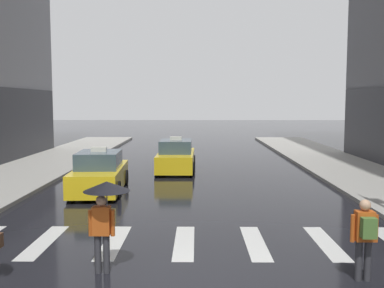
% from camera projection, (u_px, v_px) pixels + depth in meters
% --- Properties ---
extents(crosswalk_markings, '(11.30, 2.80, 0.01)m').
position_uv_depth(crosswalk_markings, '(184.00, 242.00, 11.24)').
color(crosswalk_markings, silver).
rests_on(crosswalk_markings, ground).
extents(taxi_lead, '(2.11, 4.62, 1.80)m').
position_uv_depth(taxi_lead, '(100.00, 174.00, 17.52)').
color(taxi_lead, yellow).
rests_on(taxi_lead, ground).
extents(taxi_second, '(1.97, 4.56, 1.80)m').
position_uv_depth(taxi_second, '(176.00, 157.00, 22.78)').
color(taxi_second, yellow).
rests_on(taxi_second, ground).
extents(pedestrian_with_umbrella, '(0.96, 0.96, 1.94)m').
position_uv_depth(pedestrian_with_umbrella, '(105.00, 202.00, 9.09)').
color(pedestrian_with_umbrella, '#333338').
rests_on(pedestrian_with_umbrella, ground).
extents(pedestrian_with_backpack, '(0.55, 0.43, 1.65)m').
position_uv_depth(pedestrian_with_backpack, '(365.00, 234.00, 8.71)').
color(pedestrian_with_backpack, '#333338').
rests_on(pedestrian_with_backpack, ground).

